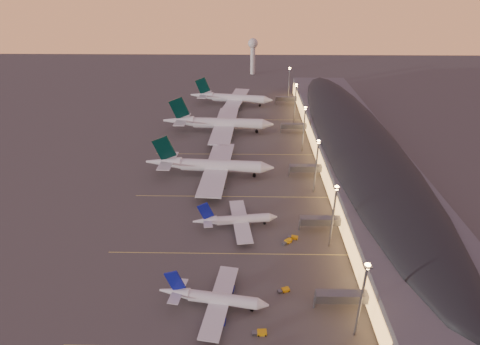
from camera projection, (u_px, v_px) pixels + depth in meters
name	position (u px, v px, depth m)	size (l,w,h in m)	color
ground	(232.00, 245.00, 149.38)	(700.00, 700.00, 0.00)	#423F3D
airliner_narrow_south	(214.00, 298.00, 121.45)	(34.08, 30.75, 12.18)	silver
airliner_narrow_north	(236.00, 220.00, 158.56)	(33.80, 30.45, 12.07)	silver
airliner_wide_near	(210.00, 166.00, 196.30)	(63.39, 57.85, 20.28)	silver
airliner_wide_mid	(218.00, 123.00, 246.88)	(68.49, 62.43, 21.92)	silver
airliner_wide_far	(231.00, 98.00, 294.61)	(61.43, 56.63, 19.70)	silver
terminal_building	(356.00, 146.00, 208.49)	(56.35, 255.00, 17.46)	#545459
light_masts	(309.00, 135.00, 198.22)	(2.20, 217.20, 25.90)	slate
radar_tower	(253.00, 50.00, 369.31)	(9.00, 9.00, 32.50)	silver
lane_markings	(235.00, 191.00, 184.80)	(90.00, 180.36, 0.00)	#D8C659
baggage_tug_a	(260.00, 333.00, 113.29)	(4.19, 1.99, 1.22)	#E2A00C
baggage_tug_b	(284.00, 290.00, 128.05)	(4.02, 2.68, 1.12)	#E2A00C
baggage_tug_c	(293.00, 237.00, 152.69)	(4.00, 2.46, 1.12)	#E2A00C
baggage_tug_d	(287.00, 242.00, 150.28)	(4.18, 4.00, 1.25)	#E2A00C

